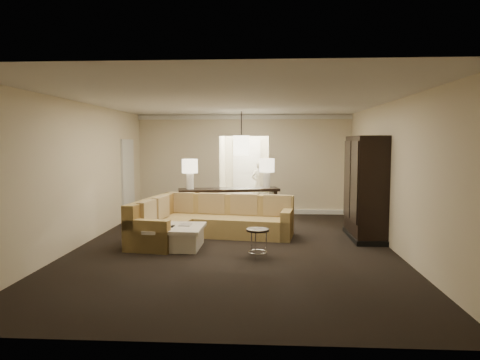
# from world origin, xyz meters

# --- Properties ---
(ground) EXTENTS (8.00, 8.00, 0.00)m
(ground) POSITION_xyz_m (0.00, 0.00, 0.00)
(ground) COLOR black
(ground) RESTS_ON ground
(wall_back) EXTENTS (6.00, 0.04, 2.80)m
(wall_back) POSITION_xyz_m (0.00, 4.00, 1.40)
(wall_back) COLOR beige
(wall_back) RESTS_ON ground
(wall_front) EXTENTS (6.00, 0.04, 2.80)m
(wall_front) POSITION_xyz_m (0.00, -4.00, 1.40)
(wall_front) COLOR beige
(wall_front) RESTS_ON ground
(wall_left) EXTENTS (0.04, 8.00, 2.80)m
(wall_left) POSITION_xyz_m (-3.00, 0.00, 1.40)
(wall_left) COLOR beige
(wall_left) RESTS_ON ground
(wall_right) EXTENTS (0.04, 8.00, 2.80)m
(wall_right) POSITION_xyz_m (3.00, 0.00, 1.40)
(wall_right) COLOR beige
(wall_right) RESTS_ON ground
(ceiling) EXTENTS (6.00, 8.00, 0.02)m
(ceiling) POSITION_xyz_m (0.00, 0.00, 2.80)
(ceiling) COLOR silver
(ceiling) RESTS_ON wall_back
(crown_molding) EXTENTS (6.00, 0.10, 0.12)m
(crown_molding) POSITION_xyz_m (0.00, 3.95, 2.73)
(crown_molding) COLOR silver
(crown_molding) RESTS_ON wall_back
(baseboard) EXTENTS (6.00, 0.10, 0.12)m
(baseboard) POSITION_xyz_m (0.00, 3.95, 0.06)
(baseboard) COLOR silver
(baseboard) RESTS_ON ground
(side_door) EXTENTS (0.05, 0.90, 2.10)m
(side_door) POSITION_xyz_m (-2.97, 2.80, 1.05)
(side_door) COLOR silver
(side_door) RESTS_ON ground
(foyer) EXTENTS (1.44, 2.02, 2.80)m
(foyer) POSITION_xyz_m (0.00, 5.34, 1.30)
(foyer) COLOR silver
(foyer) RESTS_ON ground
(sectional_sofa) EXTENTS (3.27, 2.47, 0.88)m
(sectional_sofa) POSITION_xyz_m (-0.69, 0.77, 0.35)
(sectional_sofa) COLOR brown
(sectional_sofa) RESTS_ON ground
(coffee_table) EXTENTS (1.05, 1.05, 0.44)m
(coffee_table) POSITION_xyz_m (-1.11, -0.12, 0.21)
(coffee_table) COLOR white
(coffee_table) RESTS_ON ground
(console_table) EXTENTS (2.45, 1.06, 0.92)m
(console_table) POSITION_xyz_m (-0.26, 2.00, 0.55)
(console_table) COLOR black
(console_table) RESTS_ON ground
(armoire) EXTENTS (0.64, 1.50, 2.15)m
(armoire) POSITION_xyz_m (2.69, 0.91, 1.03)
(armoire) COLOR black
(armoire) RESTS_ON ground
(drink_table) EXTENTS (0.40, 0.40, 0.50)m
(drink_table) POSITION_xyz_m (0.47, -0.71, 0.36)
(drink_table) COLOR black
(drink_table) RESTS_ON ground
(table_lamp_left) EXTENTS (0.37, 0.37, 0.71)m
(table_lamp_left) POSITION_xyz_m (-1.16, 1.79, 1.40)
(table_lamp_left) COLOR white
(table_lamp_left) RESTS_ON console_table
(table_lamp_right) EXTENTS (0.37, 0.37, 0.71)m
(table_lamp_right) POSITION_xyz_m (0.64, 2.21, 1.40)
(table_lamp_right) COLOR white
(table_lamp_right) RESTS_ON console_table
(pendant_light) EXTENTS (0.38, 0.38, 1.09)m
(pendant_light) POSITION_xyz_m (0.00, 2.70, 1.95)
(pendant_light) COLOR black
(pendant_light) RESTS_ON ceiling
(person) EXTENTS (0.65, 0.49, 1.63)m
(person) POSITION_xyz_m (0.45, 4.98, 0.81)
(person) COLOR beige
(person) RESTS_ON ground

